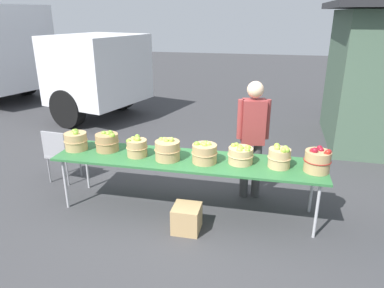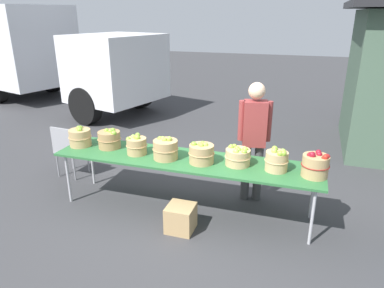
% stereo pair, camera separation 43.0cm
% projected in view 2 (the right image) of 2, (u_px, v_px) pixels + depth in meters
% --- Properties ---
extents(ground_plane, '(40.00, 40.00, 0.00)m').
position_uv_depth(ground_plane, '(185.00, 209.00, 4.88)').
color(ground_plane, '#38383A').
extents(market_table, '(3.50, 0.76, 0.75)m').
position_uv_depth(market_table, '(185.00, 161.00, 4.63)').
color(market_table, '#2D6B38').
rests_on(market_table, ground).
extents(apple_basket_green_0, '(0.32, 0.32, 0.29)m').
position_uv_depth(apple_basket_green_0, '(80.00, 137.00, 5.04)').
color(apple_basket_green_0, tan).
rests_on(apple_basket_green_0, market_table).
extents(apple_basket_green_1, '(0.33, 0.33, 0.28)m').
position_uv_depth(apple_basket_green_1, '(109.00, 139.00, 4.97)').
color(apple_basket_green_1, '#A87F51').
rests_on(apple_basket_green_1, market_table).
extents(apple_basket_green_2, '(0.29, 0.29, 0.27)m').
position_uv_depth(apple_basket_green_2, '(137.00, 145.00, 4.74)').
color(apple_basket_green_2, tan).
rests_on(apple_basket_green_2, market_table).
extents(apple_basket_green_3, '(0.34, 0.34, 0.30)m').
position_uv_depth(apple_basket_green_3, '(165.00, 149.00, 4.59)').
color(apple_basket_green_3, tan).
rests_on(apple_basket_green_3, market_table).
extents(apple_basket_green_4, '(0.33, 0.33, 0.29)m').
position_uv_depth(apple_basket_green_4, '(201.00, 153.00, 4.46)').
color(apple_basket_green_4, tan).
rests_on(apple_basket_green_4, market_table).
extents(apple_basket_green_5, '(0.33, 0.33, 0.24)m').
position_uv_depth(apple_basket_green_5, '(238.00, 156.00, 4.40)').
color(apple_basket_green_5, tan).
rests_on(apple_basket_green_5, market_table).
extents(apple_basket_green_6, '(0.29, 0.29, 0.29)m').
position_uv_depth(apple_basket_green_6, '(277.00, 160.00, 4.23)').
color(apple_basket_green_6, tan).
rests_on(apple_basket_green_6, market_table).
extents(apple_basket_red_0, '(0.32, 0.32, 0.31)m').
position_uv_depth(apple_basket_red_0, '(315.00, 165.00, 4.08)').
color(apple_basket_red_0, tan).
rests_on(apple_basket_red_0, market_table).
extents(vendor_adult, '(0.44, 0.28, 1.70)m').
position_uv_depth(vendor_adult, '(254.00, 133.00, 4.82)').
color(vendor_adult, '#3F3F3F').
rests_on(vendor_adult, ground).
extents(box_truck, '(7.99, 4.15, 2.75)m').
position_uv_depth(box_truck, '(29.00, 50.00, 10.64)').
color(box_truck, silver).
rests_on(box_truck, ground).
extents(folding_chair, '(0.44, 0.44, 0.86)m').
position_uv_depth(folding_chair, '(68.00, 147.00, 5.70)').
color(folding_chair, '#99999E').
rests_on(folding_chair, ground).
extents(produce_crate, '(0.33, 0.33, 0.33)m').
position_uv_depth(produce_crate, '(181.00, 218.00, 4.36)').
color(produce_crate, tan).
rests_on(produce_crate, ground).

